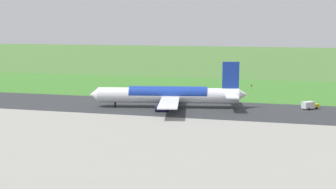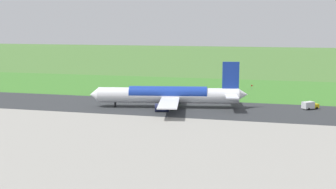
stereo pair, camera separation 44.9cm
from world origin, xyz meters
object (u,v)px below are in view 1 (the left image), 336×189
airliner_main (169,95)px  service_truck_fuel (310,105)px  traffic_cone_orange (235,90)px  no_stopping_sign (251,87)px

airliner_main → service_truck_fuel: (-46.53, -7.96, -2.95)m
airliner_main → traffic_cone_orange: 46.80m
airliner_main → no_stopping_sign: 52.81m
no_stopping_sign → traffic_cone_orange: 7.60m
no_stopping_sign → airliner_main: bearing=61.3°
service_truck_fuel → airliner_main: bearing=9.7°
no_stopping_sign → traffic_cone_orange: size_ratio=4.29×
no_stopping_sign → traffic_cone_orange: bearing=28.0°
service_truck_fuel → no_stopping_sign: 43.79m
airliner_main → traffic_cone_orange: bearing=-113.6°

